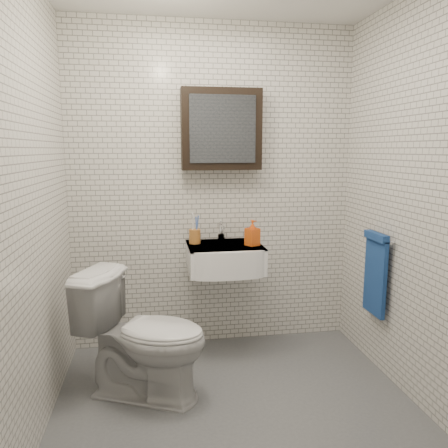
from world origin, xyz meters
name	(u,v)px	position (x,y,z in m)	size (l,w,h in m)	color
ground	(237,408)	(0.00, 0.00, 0.01)	(2.20, 2.00, 0.01)	#515459
room_shell	(239,165)	(0.00, 0.00, 1.47)	(2.22, 2.02, 2.51)	silver
washbasin	(225,258)	(0.05, 0.73, 0.76)	(0.55, 0.50, 0.20)	white
faucet	(221,232)	(0.05, 0.93, 0.92)	(0.06, 0.20, 0.15)	silver
mirror_cabinet	(221,130)	(0.05, 0.93, 1.70)	(0.60, 0.15, 0.60)	black
towel_rail	(376,270)	(1.04, 0.35, 0.72)	(0.09, 0.30, 0.58)	silver
toothbrush_cup	(195,236)	(-0.16, 0.86, 0.91)	(0.11, 0.11, 0.24)	#A8662A
soap_bottle	(252,233)	(0.25, 0.72, 0.95)	(0.09, 0.09, 0.19)	#FF501A
toilet	(145,335)	(-0.55, 0.25, 0.40)	(0.45, 0.79, 0.81)	silver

